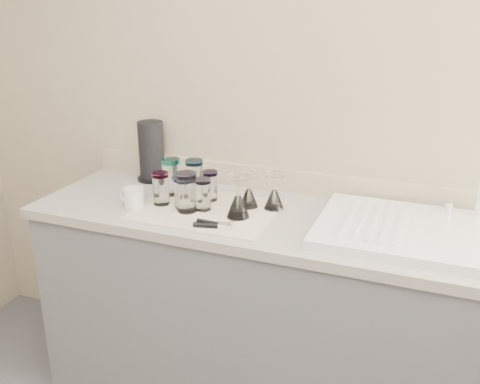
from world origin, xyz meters
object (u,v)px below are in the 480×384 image
at_px(tumbler_teal, 171,176).
at_px(tumbler_magenta, 161,188).
at_px(tumbler_purple, 210,185).
at_px(tumbler_extra, 187,192).
at_px(can_opener, 215,225).
at_px(tumbler_lavender, 203,194).
at_px(goblet_back_left, 249,196).
at_px(tumbler_cyan, 194,177).
at_px(goblet_back_right, 274,197).
at_px(tumbler_blue, 182,192).
at_px(goblet_front_left, 238,203).
at_px(white_mug, 134,198).
at_px(sink_unit, 435,234).
at_px(paper_towel_roll, 152,152).

relative_size(tumbler_teal, tumbler_magenta, 1.16).
xyz_separation_m(tumbler_purple, tumbler_extra, (-0.03, -0.15, 0.02)).
relative_size(tumbler_magenta, can_opener, 0.89).
bearing_deg(tumbler_lavender, goblet_back_left, 32.56).
distance_m(tumbler_cyan, tumbler_purple, 0.10).
distance_m(tumbler_purple, goblet_back_right, 0.28).
bearing_deg(tumbler_teal, can_opener, -39.18).
bearing_deg(tumbler_extra, tumbler_blue, 142.62).
height_order(goblet_front_left, white_mug, goblet_front_left).
height_order(sink_unit, goblet_front_left, sink_unit).
height_order(tumbler_cyan, tumbler_purple, tumbler_cyan).
bearing_deg(tumbler_teal, paper_towel_roll, 139.32).
relative_size(sink_unit, goblet_back_right, 5.65).
relative_size(tumbler_purple, goblet_front_left, 0.77).
relative_size(sink_unit, tumbler_extra, 5.13).
xyz_separation_m(tumbler_extra, goblet_back_left, (0.21, 0.14, -0.03)).
distance_m(tumbler_blue, white_mug, 0.21).
relative_size(tumbler_teal, goblet_front_left, 0.96).
height_order(tumbler_cyan, paper_towel_roll, paper_towel_roll).
height_order(tumbler_magenta, tumbler_extra, tumbler_extra).
height_order(tumbler_magenta, goblet_back_right, goblet_back_right).
bearing_deg(tumbler_lavender, goblet_front_left, -6.19).
relative_size(tumbler_purple, white_mug, 1.03).
relative_size(goblet_back_right, goblet_front_left, 0.89).
relative_size(goblet_front_left, can_opener, 1.08).
distance_m(tumbler_lavender, paper_towel_roll, 0.48).
distance_m(sink_unit, tumbler_teal, 1.08).
xyz_separation_m(goblet_back_left, can_opener, (-0.04, -0.24, -0.04)).
height_order(tumbler_purple, tumbler_lavender, tumbler_lavender).
xyz_separation_m(tumbler_magenta, tumbler_blue, (0.10, -0.01, -0.00)).
height_order(goblet_back_right, white_mug, goblet_back_right).
height_order(tumbler_cyan, goblet_back_left, tumbler_cyan).
bearing_deg(tumbler_teal, tumbler_extra, -45.43).
bearing_deg(goblet_back_right, sink_unit, -5.07).
height_order(goblet_back_right, can_opener, goblet_back_right).
bearing_deg(tumbler_lavender, sink_unit, 4.15).
bearing_deg(tumbler_blue, tumbler_teal, 132.77).
relative_size(goblet_back_left, paper_towel_roll, 0.50).
distance_m(tumbler_teal, tumbler_extra, 0.21).
relative_size(tumbler_magenta, white_mug, 1.11).
bearing_deg(goblet_back_left, tumbler_extra, -146.77).
bearing_deg(tumbler_purple, tumbler_magenta, -144.94).
bearing_deg(paper_towel_roll, tumbler_blue, -43.41).
xyz_separation_m(tumbler_purple, white_mug, (-0.26, -0.18, -0.03)).
bearing_deg(tumbler_purple, tumbler_lavender, -80.33).
relative_size(tumbler_cyan, goblet_front_left, 0.92).
height_order(tumbler_teal, can_opener, tumbler_teal).
distance_m(tumbler_purple, tumbler_blue, 0.14).
relative_size(tumbler_purple, can_opener, 0.83).
bearing_deg(tumbler_cyan, goblet_back_right, -5.60).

